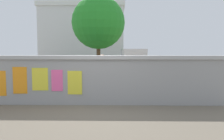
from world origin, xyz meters
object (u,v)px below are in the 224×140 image
object	(u,v)px
tree_roadside	(98,23)
car_parked	(68,68)
bicycle_near	(147,85)
person_walking	(102,72)
motorcycle	(62,81)
auto_rickshaw_truck	(152,67)

from	to	relation	value
tree_roadside	car_parked	bearing A→B (deg)	-113.37
bicycle_near	person_walking	size ratio (longest dim) A/B	1.03
car_parked	bicycle_near	xyz separation A→B (m)	(4.06, -3.96, -0.37)
bicycle_near	motorcycle	bearing A→B (deg)	172.17
bicycle_near	tree_roadside	world-z (taller)	tree_roadside
auto_rickshaw_truck	person_walking	distance (m)	4.70
auto_rickshaw_truck	tree_roadside	xyz separation A→B (m)	(-3.22, 4.34, 2.87)
auto_rickshaw_truck	bicycle_near	distance (m)	3.21
auto_rickshaw_truck	motorcycle	size ratio (longest dim) A/B	1.94
person_walking	tree_roadside	distance (m)	8.84
person_walking	auto_rickshaw_truck	bearing A→B (deg)	58.86
motorcycle	person_walking	bearing A→B (deg)	-37.61
tree_roadside	person_walking	bearing A→B (deg)	-84.58
auto_rickshaw_truck	motorcycle	xyz separation A→B (m)	(-4.27, -2.60, -0.44)
bicycle_near	person_walking	xyz separation A→B (m)	(-1.76, -0.92, 0.62)
person_walking	motorcycle	bearing A→B (deg)	142.39
bicycle_near	auto_rickshaw_truck	bearing A→B (deg)	77.84
motorcycle	tree_roadside	world-z (taller)	tree_roadside
tree_roadside	motorcycle	bearing A→B (deg)	-98.60
bicycle_near	person_walking	distance (m)	2.08
auto_rickshaw_truck	person_walking	size ratio (longest dim) A/B	2.28
car_parked	person_walking	xyz separation A→B (m)	(2.30, -4.88, 0.26)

